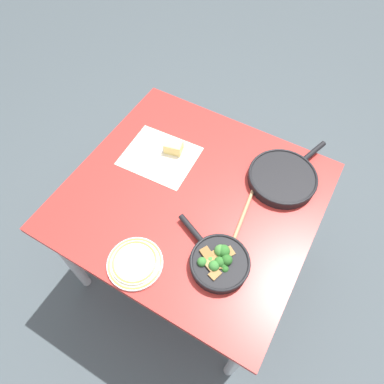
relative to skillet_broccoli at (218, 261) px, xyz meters
The scene contains 9 objects.
ground_plane 0.83m from the skillet_broccoli, 42.60° to the right, with size 14.00×14.00×0.00m, color #424C51.
dining_table_red 0.35m from the skillet_broccoli, 42.60° to the right, with size 1.05×0.98×0.73m.
skillet_broccoli is the anchor object (origin of this frame).
skillet_eggs 0.49m from the skillet_broccoli, 97.57° to the right, with size 0.30×0.43×0.04m.
wooden_spoon 0.34m from the skillet_broccoli, 86.79° to the right, with size 0.07×0.38×0.02m.
parchment_sheet 0.58m from the skillet_broccoli, 34.79° to the right, with size 0.34×0.29×0.00m.
grater_knife 0.61m from the skillet_broccoli, 37.75° to the right, with size 0.19×0.21×0.02m.
cheese_block 0.59m from the skillet_broccoli, 41.82° to the right, with size 0.09×0.08×0.05m.
dinner_plate_stack 0.32m from the skillet_broccoli, 29.85° to the left, with size 0.21×0.21×0.03m.
Camera 1 is at (-0.40, 0.69, 1.97)m, focal length 32.00 mm.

